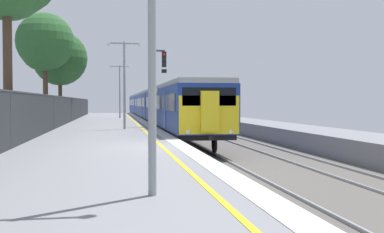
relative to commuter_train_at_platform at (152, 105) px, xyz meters
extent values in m
cube|color=gray|center=(-4.60, -35.08, -1.77)|extent=(6.40, 110.00, 1.00)
cube|color=silver|center=(-1.70, -35.08, -1.26)|extent=(0.60, 110.00, 0.01)
cube|color=yellow|center=(-2.45, -35.08, -1.26)|extent=(0.12, 110.00, 0.01)
cube|color=#56514C|center=(4.10, -35.08, -2.37)|extent=(11.00, 110.00, 0.20)
cube|color=gray|center=(-0.71, -35.08, -2.23)|extent=(0.07, 110.00, 0.08)
cube|color=gray|center=(0.72, -35.08, -2.23)|extent=(0.07, 110.00, 0.08)
cube|color=gray|center=(3.29, -35.08, -2.23)|extent=(0.07, 110.00, 0.08)
cube|color=gray|center=(4.72, -35.08, -2.23)|extent=(0.07, 110.00, 0.08)
cube|color=navy|center=(0.00, -21.06, 0.00)|extent=(2.80, 20.53, 2.30)
cube|color=black|center=(0.00, -21.06, -1.27)|extent=(2.64, 19.93, 0.25)
cube|color=#93999E|center=(0.00, -21.06, 1.27)|extent=(2.68, 20.53, 0.24)
cube|color=black|center=(-1.41, -21.06, 0.30)|extent=(0.02, 18.93, 0.84)
cube|color=#1D3A98|center=(-1.41, -26.20, -0.10)|extent=(0.03, 1.10, 1.90)
cube|color=#1D3A98|center=(-1.41, -15.93, -0.10)|extent=(0.03, 1.10, 1.90)
cylinder|color=black|center=(-0.78, -28.73, -1.77)|extent=(0.12, 0.84, 0.84)
cylinder|color=black|center=(0.78, -28.73, -1.77)|extent=(0.12, 0.84, 0.84)
cylinder|color=black|center=(-0.78, -13.40, -1.77)|extent=(0.12, 0.84, 0.84)
cylinder|color=black|center=(0.78, -13.40, -1.77)|extent=(0.12, 0.84, 0.84)
cube|color=navy|center=(0.00, 0.06, 0.00)|extent=(2.80, 20.53, 2.30)
cube|color=black|center=(0.00, 0.06, -1.27)|extent=(2.64, 19.93, 0.25)
cube|color=#93999E|center=(0.00, 0.06, 1.27)|extent=(2.68, 20.53, 0.24)
cube|color=black|center=(-1.41, 0.06, 0.30)|extent=(0.02, 18.93, 0.84)
cube|color=#1D3A98|center=(-1.41, -5.07, -0.10)|extent=(0.03, 1.10, 1.90)
cube|color=#1D3A98|center=(-1.41, 5.20, -0.10)|extent=(0.03, 1.10, 1.90)
cylinder|color=black|center=(-0.78, -7.60, -1.77)|extent=(0.12, 0.84, 0.84)
cylinder|color=black|center=(0.78, -7.60, -1.77)|extent=(0.12, 0.84, 0.84)
cylinder|color=black|center=(-0.78, 7.73, -1.77)|extent=(0.12, 0.84, 0.84)
cylinder|color=black|center=(0.78, 7.73, -1.77)|extent=(0.12, 0.84, 0.84)
cube|color=navy|center=(0.00, 21.19, 0.00)|extent=(2.80, 20.53, 2.30)
cube|color=black|center=(0.00, 21.19, -1.27)|extent=(2.64, 19.93, 0.25)
cube|color=#93999E|center=(0.00, 21.19, 1.27)|extent=(2.68, 20.53, 0.24)
cube|color=black|center=(-1.41, 21.19, 0.30)|extent=(0.02, 18.93, 0.84)
cube|color=#1D3A98|center=(-1.41, 16.06, -0.10)|extent=(0.03, 1.10, 1.90)
cube|color=#1D3A98|center=(-1.41, 26.32, -0.10)|extent=(0.03, 1.10, 1.90)
cylinder|color=black|center=(-0.78, 13.53, -1.77)|extent=(0.12, 0.84, 0.84)
cylinder|color=black|center=(0.78, 13.53, -1.77)|extent=(0.12, 0.84, 0.84)
cylinder|color=black|center=(-0.78, 28.86, -1.77)|extent=(0.12, 0.84, 0.84)
cylinder|color=black|center=(0.78, 28.86, -1.77)|extent=(0.12, 0.84, 0.84)
cube|color=yellow|center=(0.00, -31.29, -0.25)|extent=(2.70, 0.10, 1.70)
cube|color=black|center=(0.00, -31.30, 0.55)|extent=(2.40, 0.08, 0.80)
cube|color=yellow|center=(0.00, -31.43, -0.10)|extent=(0.80, 0.24, 1.80)
cylinder|color=white|center=(-0.95, -31.35, -1.00)|extent=(0.18, 0.06, 0.18)
cylinder|color=white|center=(0.95, -31.35, -1.00)|extent=(0.18, 0.06, 0.18)
cylinder|color=black|center=(0.00, -31.58, -1.25)|extent=(0.20, 0.35, 0.20)
cube|color=black|center=(0.00, 0.06, 1.52)|extent=(0.60, 0.90, 0.20)
cylinder|color=#47474C|center=(-1.75, -21.04, 1.17)|extent=(0.18, 0.18, 4.88)
cube|color=#47474C|center=(-1.30, -21.04, 3.62)|extent=(0.90, 0.12, 0.12)
cube|color=black|center=(-0.90, -21.04, 3.07)|extent=(0.28, 0.20, 1.00)
cylinder|color=red|center=(-0.90, -21.16, 3.39)|extent=(0.16, 0.04, 0.16)
cylinder|color=black|center=(-0.90, -21.16, 3.07)|extent=(0.16, 0.04, 0.16)
cylinder|color=black|center=(-0.90, -21.16, 2.75)|extent=(0.16, 0.04, 0.16)
cube|color=black|center=(-0.90, -21.04, 2.32)|extent=(0.32, 0.16, 0.24)
cylinder|color=#59595B|center=(-1.85, -23.98, -0.15)|extent=(0.08, 0.08, 2.23)
cylinder|color=black|center=(-1.85, -23.99, 1.02)|extent=(0.59, 0.02, 0.59)
cylinder|color=silver|center=(-1.85, -24.00, 1.02)|extent=(0.56, 0.02, 0.56)
cube|color=black|center=(-1.85, -24.01, 1.02)|extent=(0.24, 0.01, 0.18)
cylinder|color=#93999E|center=(-3.49, -43.83, 1.56)|extent=(0.14, 0.14, 5.66)
cylinder|color=#93999E|center=(-3.49, -23.49, 1.29)|extent=(0.14, 0.14, 5.11)
cube|color=#93999E|center=(-3.04, -23.49, 3.75)|extent=(0.90, 0.08, 0.08)
cylinder|color=silver|center=(-2.59, -23.49, 3.67)|extent=(0.20, 0.20, 0.18)
cube|color=#93999E|center=(-3.94, -23.49, 3.75)|extent=(0.90, 0.08, 0.08)
cylinder|color=silver|center=(-4.39, -23.49, 3.67)|extent=(0.20, 0.20, 0.18)
cylinder|color=#93999E|center=(-3.49, -3.16, 1.37)|extent=(0.14, 0.14, 5.27)
cube|color=#93999E|center=(-3.04, -3.16, 3.90)|extent=(0.90, 0.08, 0.08)
cylinder|color=silver|center=(-2.59, -3.16, 3.82)|extent=(0.20, 0.20, 0.18)
cube|color=#93999E|center=(-3.94, -3.16, 3.90)|extent=(0.90, 0.08, 0.08)
cylinder|color=silver|center=(-4.39, -3.16, 3.82)|extent=(0.20, 0.20, 0.18)
cube|color=#282B2D|center=(-7.55, -35.08, -0.29)|extent=(0.03, 99.00, 1.95)
cube|color=#38383D|center=(-7.55, -35.08, 0.68)|extent=(0.06, 99.00, 0.06)
cylinder|color=#38383D|center=(-7.55, -35.08, -0.29)|extent=(0.07, 0.07, 1.95)
cylinder|color=#38383D|center=(-7.55, -23.39, -0.29)|extent=(0.07, 0.07, 1.95)
cylinder|color=#38383D|center=(-7.55, -11.71, -0.29)|extent=(0.07, 0.07, 1.95)
cylinder|color=#38383D|center=(-7.55, -0.02, -0.29)|extent=(0.07, 0.07, 1.95)
cylinder|color=#38383D|center=(-7.55, 11.67, -0.29)|extent=(0.07, 0.07, 1.95)
cylinder|color=#473323|center=(-8.55, -10.17, 0.74)|extent=(0.32, 0.32, 4.02)
sphere|color=#234C23|center=(-8.55, -10.17, 4.00)|extent=(4.57, 4.57, 4.57)
sphere|color=#234C23|center=(-8.29, -9.99, 3.43)|extent=(3.26, 3.26, 3.26)
cylinder|color=#473323|center=(-8.19, -32.26, 1.64)|extent=(0.35, 0.35, 5.82)
cylinder|color=#473323|center=(-9.13, -14.77, 1.19)|extent=(0.37, 0.37, 4.92)
sphere|color=#285628|center=(-9.13, -14.77, 4.83)|extent=(4.26, 4.26, 4.26)
sphere|color=#285628|center=(-9.29, -14.85, 4.30)|extent=(3.36, 3.36, 3.36)
camera|label=1|loc=(-4.14, -51.89, 0.30)|focal=44.92mm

